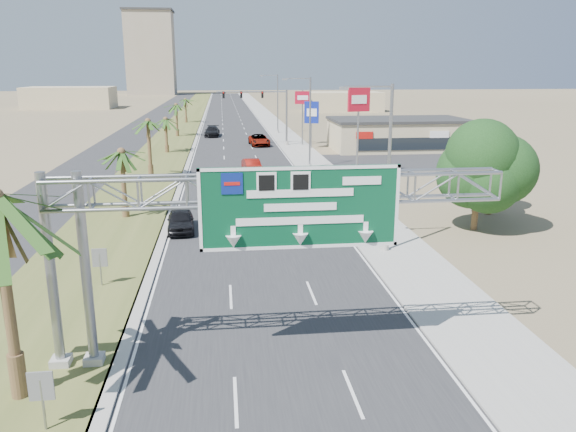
% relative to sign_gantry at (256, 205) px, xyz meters
% --- Properties ---
extents(road, '(12.00, 300.00, 0.02)m').
position_rel_sign_gantry_xyz_m(road, '(1.06, 100.07, -6.05)').
color(road, '#28282B').
rests_on(road, ground).
extents(sidewalk_right, '(4.00, 300.00, 0.10)m').
position_rel_sign_gantry_xyz_m(sidewalk_right, '(9.56, 100.07, -6.01)').
color(sidewalk_right, '#9E9B93').
rests_on(sidewalk_right, ground).
extents(median_grass, '(7.00, 300.00, 0.12)m').
position_rel_sign_gantry_xyz_m(median_grass, '(-8.94, 100.07, -6.00)').
color(median_grass, '#525A28').
rests_on(median_grass, ground).
extents(opposing_road, '(8.00, 300.00, 0.02)m').
position_rel_sign_gantry_xyz_m(opposing_road, '(-15.94, 100.07, -6.05)').
color(opposing_road, '#28282B').
rests_on(opposing_road, ground).
extents(sign_gantry, '(16.75, 1.24, 7.50)m').
position_rel_sign_gantry_xyz_m(sign_gantry, '(0.00, 0.00, 0.00)').
color(sign_gantry, gray).
rests_on(sign_gantry, ground).
extents(palm_row_b, '(3.99, 3.99, 5.95)m').
position_rel_sign_gantry_xyz_m(palm_row_b, '(-8.44, 22.07, -1.16)').
color(palm_row_b, brown).
rests_on(palm_row_b, ground).
extents(palm_row_c, '(3.99, 3.99, 6.75)m').
position_rel_sign_gantry_xyz_m(palm_row_c, '(-8.44, 38.07, -0.39)').
color(palm_row_c, brown).
rests_on(palm_row_c, ground).
extents(palm_row_d, '(3.99, 3.99, 5.45)m').
position_rel_sign_gantry_xyz_m(palm_row_d, '(-8.44, 56.07, -1.64)').
color(palm_row_d, brown).
rests_on(palm_row_d, ground).
extents(palm_row_e, '(3.99, 3.99, 6.15)m').
position_rel_sign_gantry_xyz_m(palm_row_e, '(-8.44, 75.07, -0.97)').
color(palm_row_e, brown).
rests_on(palm_row_e, ground).
extents(palm_row_f, '(3.99, 3.99, 5.75)m').
position_rel_sign_gantry_xyz_m(palm_row_f, '(-8.44, 100.07, -1.35)').
color(palm_row_f, brown).
rests_on(palm_row_f, ground).
extents(streetlight_near, '(3.27, 0.44, 10.00)m').
position_rel_sign_gantry_xyz_m(streetlight_near, '(8.36, 12.07, -1.36)').
color(streetlight_near, gray).
rests_on(streetlight_near, ground).
extents(streetlight_mid, '(3.27, 0.44, 10.00)m').
position_rel_sign_gantry_xyz_m(streetlight_mid, '(8.36, 42.07, -1.36)').
color(streetlight_mid, gray).
rests_on(streetlight_mid, ground).
extents(streetlight_far, '(3.27, 0.44, 10.00)m').
position_rel_sign_gantry_xyz_m(streetlight_far, '(8.36, 78.07, -1.36)').
color(streetlight_far, gray).
rests_on(streetlight_far, ground).
extents(signal_mast, '(10.28, 0.71, 8.00)m').
position_rel_sign_gantry_xyz_m(signal_mast, '(6.23, 62.05, -1.21)').
color(signal_mast, gray).
rests_on(signal_mast, ground).
extents(store_building, '(18.00, 10.00, 4.00)m').
position_rel_sign_gantry_xyz_m(store_building, '(23.06, 56.07, -4.06)').
color(store_building, tan).
rests_on(store_building, ground).
extents(oak_near, '(4.50, 4.50, 6.80)m').
position_rel_sign_gantry_xyz_m(oak_near, '(16.06, 16.07, -1.53)').
color(oak_near, brown).
rests_on(oak_near, ground).
extents(oak_far, '(3.50, 3.50, 5.60)m').
position_rel_sign_gantry_xyz_m(oak_far, '(19.06, 20.07, -2.24)').
color(oak_far, brown).
rests_on(oak_far, ground).
extents(median_signback_a, '(0.75, 0.08, 2.08)m').
position_rel_sign_gantry_xyz_m(median_signback_a, '(-6.74, -3.93, -4.61)').
color(median_signback_a, gray).
rests_on(median_signback_a, ground).
extents(median_signback_b, '(0.75, 0.08, 2.08)m').
position_rel_sign_gantry_xyz_m(median_signback_b, '(-7.44, 8.07, -4.61)').
color(median_signback_b, gray).
rests_on(median_signback_b, ground).
extents(tower_distant, '(20.00, 16.00, 35.00)m').
position_rel_sign_gantry_xyz_m(tower_distant, '(-30.94, 240.07, 11.44)').
color(tower_distant, gray).
rests_on(tower_distant, ground).
extents(building_distant_left, '(24.00, 14.00, 6.00)m').
position_rel_sign_gantry_xyz_m(building_distant_left, '(-43.94, 150.07, -3.06)').
color(building_distant_left, tan).
rests_on(building_distant_left, ground).
extents(building_distant_right, '(20.00, 12.00, 5.00)m').
position_rel_sign_gantry_xyz_m(building_distant_right, '(31.06, 130.07, -3.56)').
color(building_distant_right, tan).
rests_on(building_distant_right, ground).
extents(car_left_lane, '(2.07, 4.52, 1.50)m').
position_rel_sign_gantry_xyz_m(car_left_lane, '(-4.12, 18.07, -5.31)').
color(car_left_lane, black).
rests_on(car_left_lane, ground).
extents(car_mid_lane, '(2.19, 4.77, 1.51)m').
position_rel_sign_gantry_xyz_m(car_mid_lane, '(1.96, 39.57, -5.30)').
color(car_mid_lane, maroon).
rests_on(car_mid_lane, ground).
extents(car_right_lane, '(3.06, 5.97, 1.61)m').
position_rel_sign_gantry_xyz_m(car_right_lane, '(4.24, 62.22, -5.25)').
color(car_right_lane, gray).
rests_on(car_right_lane, ground).
extents(car_far, '(2.64, 5.79, 1.64)m').
position_rel_sign_gantry_xyz_m(car_far, '(-2.75, 74.70, -5.24)').
color(car_far, black).
rests_on(car_far, ground).
extents(pole_sign_red_near, '(2.39, 0.95, 9.28)m').
position_rel_sign_gantry_xyz_m(pole_sign_red_near, '(12.60, 36.39, 1.26)').
color(pole_sign_red_near, gray).
rests_on(pole_sign_red_near, ground).
extents(pole_sign_blue, '(2.00, 0.90, 6.73)m').
position_rel_sign_gantry_xyz_m(pole_sign_blue, '(11.31, 58.23, -1.24)').
color(pole_sign_blue, gray).
rests_on(pole_sign_blue, ground).
extents(pole_sign_red_far, '(2.22, 0.73, 7.96)m').
position_rel_sign_gantry_xyz_m(pole_sign_red_far, '(10.55, 61.81, 0.21)').
color(pole_sign_red_far, gray).
rests_on(pole_sign_red_far, ground).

